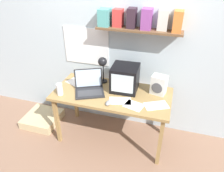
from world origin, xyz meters
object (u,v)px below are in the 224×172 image
crt_monitor (125,78)px  desk_lamp (103,64)px  computer_mouse (108,103)px  floor_cushion (43,118)px  corner_desk (112,97)px  space_heater (159,85)px  open_notebook (120,101)px  juice_glass (60,90)px  printed_handout (156,105)px  loose_paper_near_monitor (134,106)px  laptop (89,86)px  loose_paper_near_laptop (76,81)px

crt_monitor → desk_lamp: 0.34m
crt_monitor → computer_mouse: crt_monitor is taller
crt_monitor → floor_cushion: 1.50m
desk_lamp → computer_mouse: desk_lamp is taller
corner_desk → space_heater: space_heater is taller
computer_mouse → open_notebook: 0.15m
corner_desk → juice_glass: bearing=-160.3°
printed_handout → floor_cushion: 1.80m
corner_desk → loose_paper_near_monitor: size_ratio=5.88×
laptop → computer_mouse: bearing=-57.8°
computer_mouse → crt_monitor: bearing=74.8°
space_heater → printed_handout: size_ratio=0.77×
crt_monitor → open_notebook: crt_monitor is taller
open_notebook → printed_handout: bearing=4.1°
crt_monitor → open_notebook: (0.01, -0.27, -0.16)m
desk_lamp → loose_paper_near_monitor: desk_lamp is taller
crt_monitor → juice_glass: size_ratio=2.31×
open_notebook → printed_handout: (0.42, 0.03, -0.00)m
space_heater → crt_monitor: bearing=-163.3°
desk_lamp → loose_paper_near_monitor: bearing=-49.3°
laptop → computer_mouse: 0.38m
printed_handout → crt_monitor: bearing=150.6°
desk_lamp → space_heater: desk_lamp is taller
open_notebook → juice_glass: bearing=-174.3°
loose_paper_near_monitor → crt_monitor: bearing=120.5°
loose_paper_near_laptop → floor_cushion: size_ratio=0.56×
open_notebook → desk_lamp: bearing=134.9°
juice_glass → floor_cushion: 0.92m
loose_paper_near_laptop → printed_handout: bearing=-12.3°
computer_mouse → open_notebook: computer_mouse is taller
corner_desk → desk_lamp: desk_lamp is taller
corner_desk → laptop: (-0.29, -0.04, 0.14)m
floor_cushion → crt_monitor: bearing=6.1°
laptop → juice_glass: (-0.31, -0.18, -0.00)m
juice_glass → open_notebook: bearing=5.7°
open_notebook → laptop: bearing=166.2°
juice_glass → loose_paper_near_laptop: 0.35m
loose_paper_near_monitor → loose_paper_near_laptop: same height
corner_desk → printed_handout: printed_handout is taller
space_heater → loose_paper_near_monitor: 0.43m
space_heater → printed_handout: space_heater is taller
crt_monitor → printed_handout: 0.52m
desk_lamp → loose_paper_near_laptop: size_ratio=1.39×
printed_handout → loose_paper_near_laptop: same height
juice_glass → loose_paper_near_monitor: 0.92m
corner_desk → laptop: size_ratio=3.33×
corner_desk → loose_paper_near_monitor: loose_paper_near_monitor is taller
crt_monitor → laptop: (-0.41, -0.17, -0.09)m
crt_monitor → loose_paper_near_monitor: 0.40m
corner_desk → loose_paper_near_laptop: bearing=166.6°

